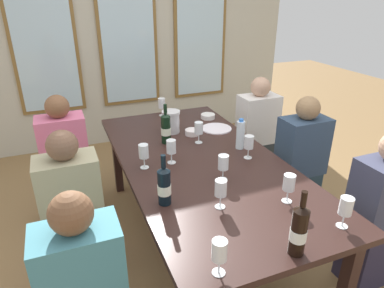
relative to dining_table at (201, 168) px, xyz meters
name	(u,v)px	position (x,y,z in m)	size (l,w,h in m)	color
ground_plane	(200,241)	(0.00, 0.00, -0.67)	(12.00, 12.00, 0.00)	olive
back_wall_with_windows	(127,27)	(0.00, 2.31, 0.78)	(4.30, 0.10, 2.90)	#BBB7A3
dining_table	(201,168)	(0.00, 0.00, 0.00)	(1.10, 2.24, 0.74)	#321E1A
white_plate_0	(216,129)	(0.36, 0.50, 0.07)	(0.27, 0.27, 0.01)	white
metal_pitcher	(171,122)	(-0.03, 0.59, 0.16)	(0.16, 0.16, 0.19)	silver
wine_bottle_0	(299,230)	(0.03, -1.04, 0.20)	(0.08, 0.08, 0.33)	black
wine_bottle_1	(164,186)	(-0.41, -0.42, 0.18)	(0.08, 0.08, 0.31)	black
wine_bottle_2	(166,128)	(-0.14, 0.39, 0.19)	(0.08, 0.08, 0.32)	black
tasting_bowl_0	(192,132)	(0.11, 0.46, 0.09)	(0.12, 0.12, 0.05)	white
tasting_bowl_1	(208,116)	(0.40, 0.78, 0.09)	(0.13, 0.13, 0.04)	white
water_bottle	(240,135)	(0.36, 0.08, 0.18)	(0.06, 0.06, 0.24)	white
wine_glass_0	(219,252)	(-0.36, -1.02, 0.18)	(0.07, 0.07, 0.17)	white
wine_glass_1	(221,189)	(-0.13, -0.58, 0.18)	(0.07, 0.07, 0.17)	white
wine_glass_2	(171,148)	(-0.21, 0.04, 0.18)	(0.07, 0.07, 0.17)	white
wine_glass_3	(249,143)	(0.33, -0.09, 0.18)	(0.07, 0.07, 0.17)	white
wine_glass_4	(289,184)	(0.25, -0.67, 0.18)	(0.07, 0.07, 0.17)	white
wine_glass_5	(199,129)	(0.10, 0.29, 0.19)	(0.07, 0.07, 0.17)	white
wine_glass_6	(223,163)	(0.02, -0.31, 0.19)	(0.07, 0.07, 0.17)	white
wine_glass_7	(346,207)	(0.38, -0.97, 0.18)	(0.07, 0.07, 0.17)	white
wine_glass_8	(144,152)	(-0.41, 0.04, 0.19)	(0.07, 0.07, 0.17)	white
wine_glass_9	(162,104)	(0.02, 1.02, 0.19)	(0.07, 0.07, 0.17)	white
seated_person_0	(74,213)	(-0.91, -0.01, -0.15)	(0.38, 0.24, 1.11)	#372B41
seated_person_1	(300,164)	(0.91, 0.01, -0.15)	(0.38, 0.24, 1.11)	#233844
seated_person_2	(66,162)	(-0.91, 0.78, -0.15)	(0.38, 0.24, 1.11)	#392632
seated_person_3	(257,134)	(0.91, 0.70, -0.15)	(0.38, 0.24, 1.11)	#2F3636
seated_person_5	(378,216)	(0.91, -0.77, -0.15)	(0.38, 0.24, 1.11)	#2C283F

